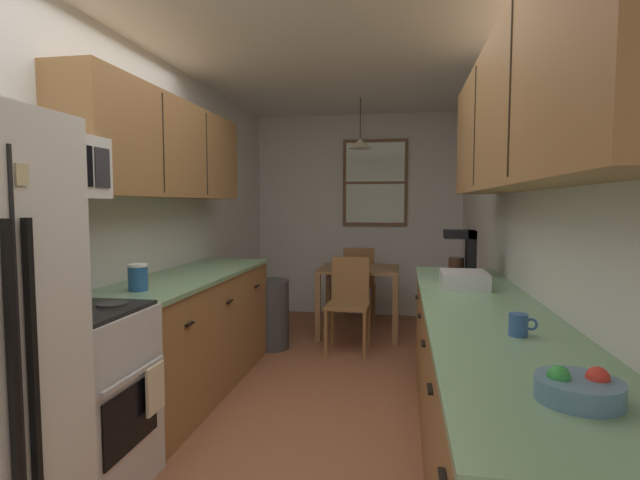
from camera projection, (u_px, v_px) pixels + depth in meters
ground_plane at (325, 389)px, 3.72m from camera, size 12.00×12.00×0.00m
wall_left at (158, 223)px, 3.85m from camera, size 0.10×9.00×2.55m
wall_right at (515, 225)px, 3.39m from camera, size 0.10×9.00×2.55m
wall_back at (358, 216)px, 6.23m from camera, size 4.40×0.10×2.55m
ceiling_slab at (325, 44)px, 3.53m from camera, size 4.40×9.00×0.08m
stove_range at (71, 402)px, 2.33m from camera, size 0.66×0.64×1.10m
microwave_over_range at (39, 165)px, 2.26m from camera, size 0.39×0.58×0.31m
counter_left at (191, 332)px, 3.67m from camera, size 0.64×2.08×0.90m
upper_cabinets_left at (166, 149)px, 3.54m from camera, size 0.33×2.16×0.70m
counter_right at (485, 394)px, 2.48m from camera, size 0.64×3.18×0.90m
upper_cabinets_right at (524, 110)px, 2.30m from camera, size 0.33×2.86×0.75m
dining_table at (359, 279)px, 5.27m from camera, size 0.85×0.76×0.73m
dining_chair_near at (349, 299)px, 4.71m from camera, size 0.41×0.41×0.90m
dining_chair_far at (359, 280)px, 5.87m from camera, size 0.44×0.44×0.90m
pendant_light at (360, 144)px, 5.16m from camera, size 0.25×0.25×0.54m
back_window at (375, 183)px, 6.09m from camera, size 0.81×0.05×1.08m
trash_bin at (271, 314)px, 4.77m from camera, size 0.36×0.36×0.68m
storage_canister at (138, 277)px, 2.92m from camera, size 0.12×0.12×0.16m
dish_towel at (155, 388)px, 2.42m from camera, size 0.02×0.16×0.24m
coffee_maker at (464, 252)px, 3.52m from camera, size 0.22×0.18×0.33m
mug_by_coffeemaker at (519, 325)px, 1.92m from camera, size 0.11×0.07×0.09m
fruit_bowl at (579, 388)px, 1.29m from camera, size 0.22×0.22×0.09m
dish_rack at (464, 280)px, 3.04m from camera, size 0.28×0.34×0.10m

